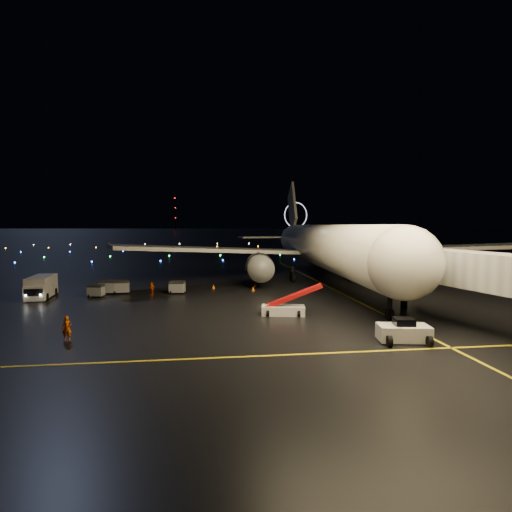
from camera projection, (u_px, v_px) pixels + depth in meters
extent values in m
plane|color=black|center=(211.00, 236.00, 333.38)|extent=(2000.00, 2000.00, 0.00)
cube|color=gold|center=(336.00, 291.00, 53.13)|extent=(0.25, 80.00, 0.02)
cube|color=gold|center=(212.00, 358.00, 26.23)|extent=(60.00, 0.25, 0.02)
cube|color=silver|center=(404.00, 330.00, 29.94)|extent=(4.02, 2.56, 1.78)
cube|color=silver|center=(42.00, 287.00, 48.13)|extent=(2.96, 7.39, 2.65)
imported|color=#FD5400|center=(67.00, 328.00, 30.23)|extent=(0.74, 0.54, 1.87)
imported|color=#FD5400|center=(152.00, 288.00, 50.06)|extent=(1.02, 0.89, 1.64)
cone|color=orange|center=(253.00, 289.00, 53.28)|extent=(0.49, 0.49, 0.55)
cone|color=orange|center=(255.00, 285.00, 56.86)|extent=(0.48, 0.48, 0.48)
cone|color=orange|center=(213.00, 287.00, 55.04)|extent=(0.54, 0.54, 0.54)
cone|color=orange|center=(128.00, 280.00, 61.61)|extent=(0.55, 0.55, 0.50)
cylinder|color=black|center=(175.00, 213.00, 758.25)|extent=(1.80, 1.80, 64.00)
cube|color=gray|center=(177.00, 287.00, 51.06)|extent=(2.06, 1.61, 1.58)
cube|color=gray|center=(96.00, 291.00, 48.55)|extent=(1.97, 1.55, 1.51)
cube|color=gray|center=(108.00, 287.00, 50.80)|extent=(2.13, 1.54, 1.75)
cube|color=gray|center=(121.00, 287.00, 51.04)|extent=(2.14, 1.60, 1.71)
cube|color=gray|center=(44.00, 291.00, 48.45)|extent=(1.96, 1.48, 1.54)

